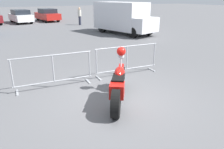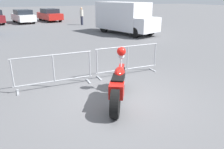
# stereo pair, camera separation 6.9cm
# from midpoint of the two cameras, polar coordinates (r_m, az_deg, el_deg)

# --- Properties ---
(ground_plane) EXTENTS (120.00, 120.00, 0.00)m
(ground_plane) POSITION_cam_midpoint_polar(r_m,az_deg,el_deg) (6.34, 0.98, -5.86)
(ground_plane) COLOR #5B5B5E
(motorcycle) EXTENTS (1.51, 2.10, 1.36)m
(motorcycle) POSITION_cam_midpoint_polar(r_m,az_deg,el_deg) (5.90, 1.47, -2.38)
(motorcycle) COLOR black
(motorcycle) RESTS_ON ground
(crowd_barrier_near) EXTENTS (2.47, 0.57, 1.07)m
(crowd_barrier_near) POSITION_cam_midpoint_polar(r_m,az_deg,el_deg) (7.03, -15.35, 0.98)
(crowd_barrier_near) COLOR #9EA0A5
(crowd_barrier_near) RESTS_ON ground
(crowd_barrier_far) EXTENTS (2.47, 0.57, 1.07)m
(crowd_barrier_far) POSITION_cam_midpoint_polar(r_m,az_deg,el_deg) (7.98, 3.66, 3.89)
(crowd_barrier_far) COLOR #9EA0A5
(crowd_barrier_far) RESTS_ON ground
(delivery_van) EXTENTS (3.20, 5.34, 2.31)m
(delivery_van) POSITION_cam_midpoint_polar(r_m,az_deg,el_deg) (17.09, 2.72, 14.78)
(delivery_van) COLOR silver
(delivery_van) RESTS_ON ground
(parked_car_white) EXTENTS (2.21, 4.24, 1.37)m
(parked_car_white) POSITION_cam_midpoint_polar(r_m,az_deg,el_deg) (25.97, -22.83, 13.84)
(parked_car_white) COLOR white
(parked_car_white) RESTS_ON ground
(parked_car_red) EXTENTS (2.24, 4.28, 1.39)m
(parked_car_red) POSITION_cam_midpoint_polar(r_m,az_deg,el_deg) (26.80, -16.58, 14.70)
(parked_car_red) COLOR #B21E19
(parked_car_red) RESTS_ON ground
(pedestrian) EXTENTS (0.48, 0.48, 1.69)m
(pedestrian) POSITION_cam_midpoint_polar(r_m,az_deg,el_deg) (22.53, -8.55, 15.00)
(pedestrian) COLOR #262838
(pedestrian) RESTS_ON ground
(planter_island) EXTENTS (3.28, 3.28, 0.94)m
(planter_island) POSITION_cam_midpoint_polar(r_m,az_deg,el_deg) (25.61, -0.89, 14.33)
(planter_island) COLOR #ADA89E
(planter_island) RESTS_ON ground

